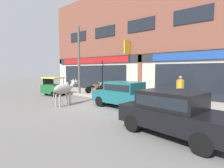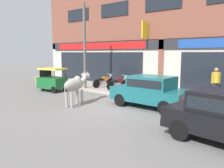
{
  "view_description": "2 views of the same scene",
  "coord_description": "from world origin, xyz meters",
  "views": [
    {
      "loc": [
        7.49,
        -6.9,
        2.16
      ],
      "look_at": [
        0.8,
        1.0,
        1.29
      ],
      "focal_mm": 28.0,
      "sensor_mm": 36.0,
      "label": 1
    },
    {
      "loc": [
        6.39,
        -7.86,
        2.51
      ],
      "look_at": [
        -0.58,
        1.0,
        0.89
      ],
      "focal_mm": 35.0,
      "sensor_mm": 36.0,
      "label": 2
    }
  ],
  "objects": [
    {
      "name": "car_1",
      "position": [
        5.4,
        -1.36,
        0.81
      ],
      "size": [
        3.76,
        2.06,
        1.46
      ],
      "color": "black",
      "rests_on": "ground"
    },
    {
      "name": "pedestrian",
      "position": [
        3.69,
        4.26,
        1.13
      ],
      "size": [
        0.36,
        0.39,
        1.6
      ],
      "color": "#2D2D33",
      "rests_on": "sidewalk"
    },
    {
      "name": "cow",
      "position": [
        -1.34,
        -0.87,
        1.01
      ],
      "size": [
        0.88,
        2.12,
        1.61
      ],
      "color": "#9E998E",
      "rests_on": "ground"
    },
    {
      "name": "motorcycle_1",
      "position": [
        -2.01,
        3.44,
        0.53
      ],
      "size": [
        0.65,
        1.79,
        0.88
      ],
      "color": "black",
      "rests_on": "sidewalk"
    },
    {
      "name": "car_0",
      "position": [
        1.67,
        0.98,
        0.81
      ],
      "size": [
        3.66,
        1.73,
        1.46
      ],
      "color": "black",
      "rests_on": "ground"
    },
    {
      "name": "motorcycle_0",
      "position": [
        -3.33,
        3.54,
        0.53
      ],
      "size": [
        0.61,
        1.8,
        0.88
      ],
      "color": "black",
      "rests_on": "sidewalk"
    },
    {
      "name": "shop_building",
      "position": [
        -0.0,
        5.77,
        4.53
      ],
      "size": [
        23.0,
        1.4,
        9.48
      ],
      "color": "brown",
      "rests_on": "ground"
    },
    {
      "name": "auto_rickshaw",
      "position": [
        -5.54,
        0.85,
        0.66
      ],
      "size": [
        2.08,
        1.4,
        1.52
      ],
      "color": "black",
      "rests_on": "ground"
    },
    {
      "name": "motorcycle_2",
      "position": [
        -0.59,
        3.49,
        0.53
      ],
      "size": [
        0.54,
        1.8,
        0.88
      ],
      "color": "black",
      "rests_on": "sidewalk"
    },
    {
      "name": "utility_pole",
      "position": [
        -4.07,
        2.5,
        2.93
      ],
      "size": [
        0.18,
        0.18,
        5.57
      ],
      "primitive_type": "cylinder",
      "color": "#595651",
      "rests_on": "sidewalk"
    },
    {
      "name": "sidewalk",
      "position": [
        0.0,
        3.86,
        0.07
      ],
      "size": [
        19.0,
        3.31,
        0.15
      ],
      "primitive_type": "cube",
      "color": "#A8A093",
      "rests_on": "ground"
    },
    {
      "name": "ground_plane",
      "position": [
        0.0,
        0.0,
        0.0
      ],
      "size": [
        90.0,
        90.0,
        0.0
      ],
      "primitive_type": "plane",
      "color": "slate"
    }
  ]
}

